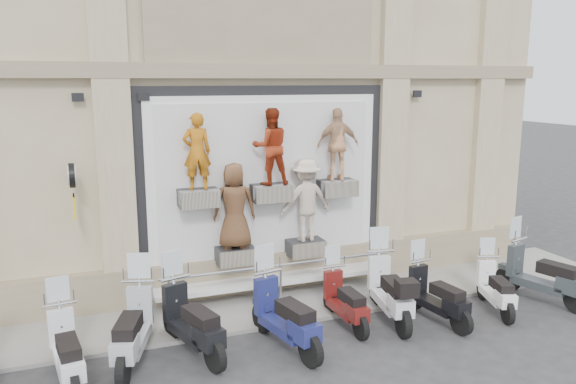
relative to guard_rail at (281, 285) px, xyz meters
name	(u,v)px	position (x,y,z in m)	size (l,w,h in m)	color
ground	(319,348)	(0.00, -2.00, -0.47)	(90.00, 90.00, 0.00)	#2B2B2E
sidewalk	(279,303)	(0.00, 0.10, -0.43)	(16.00, 2.20, 0.08)	gray
building	(217,30)	(0.00, 5.00, 5.54)	(14.00, 8.60, 12.00)	#C6B490
shop_vitrine	(272,190)	(0.08, 0.74, 1.89)	(5.60, 0.83, 4.30)	black
guard_rail	(281,285)	(0.00, 0.00, 0.00)	(5.06, 0.10, 0.93)	#9EA0A5
clock_sign_bracket	(73,183)	(-3.90, 0.47, 2.34)	(0.10, 0.80, 1.02)	black
scooter_b	(66,337)	(-4.15, -1.69, 0.31)	(0.56, 1.91, 1.56)	silver
scooter_c	(132,315)	(-3.12, -1.39, 0.39)	(0.61, 2.10, 1.71)	#979CA3
scooter_d	(191,308)	(-2.14, -1.43, 0.38)	(0.61, 2.08, 1.69)	black
scooter_e	(285,302)	(-0.57, -1.80, 0.40)	(0.62, 2.13, 1.73)	navy
scooter_f	(345,290)	(0.84, -1.32, 0.26)	(0.52, 1.78, 1.44)	#56110E
scooter_g	(390,279)	(1.76, -1.41, 0.40)	(0.62, 2.12, 1.72)	silver
scooter_h	(437,285)	(2.60, -1.79, 0.29)	(0.54, 1.86, 1.51)	black
scooter_i	(496,278)	(4.03, -1.78, 0.24)	(0.50, 1.72, 1.40)	white
scooter_j	(544,263)	(5.29, -1.75, 0.40)	(0.62, 2.13, 1.73)	#282E31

